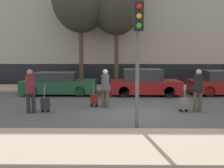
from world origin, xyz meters
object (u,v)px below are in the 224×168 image
(parked_car_0, at_px, (59,84))
(parked_car_1, at_px, (144,83))
(traffic_light, at_px, (138,41))
(pedestrian_right, at_px, (198,88))
(pedestrian_center, at_px, (105,86))
(trolley_center, at_px, (94,99))
(pedestrian_left, at_px, (30,88))
(trolley_right, at_px, (184,104))
(bare_tree_down_street, at_px, (117,2))
(trolley_left, at_px, (45,104))

(parked_car_0, xyz_separation_m, parked_car_1, (4.94, -0.07, 0.07))
(traffic_light, bearing_deg, pedestrian_right, 43.39)
(pedestrian_center, relative_size, trolley_center, 1.54)
(parked_car_1, bearing_deg, pedestrian_left, -137.70)
(pedestrian_left, xyz_separation_m, trolley_center, (2.42, 1.26, -0.66))
(pedestrian_left, height_order, trolley_right, pedestrian_left)
(traffic_light, relative_size, bare_tree_down_street, 0.48)
(bare_tree_down_street, bearing_deg, pedestrian_center, -94.88)
(parked_car_1, height_order, pedestrian_right, pedestrian_right)
(pedestrian_left, bearing_deg, parked_car_1, -159.72)
(trolley_center, bearing_deg, pedestrian_right, -13.14)
(trolley_right, distance_m, bare_tree_down_street, 9.28)
(pedestrian_left, distance_m, trolley_center, 2.81)
(parked_car_0, relative_size, traffic_light, 1.10)
(parked_car_0, relative_size, bare_tree_down_street, 0.53)
(pedestrian_left, bearing_deg, bare_tree_down_street, -137.36)
(pedestrian_right, bearing_deg, bare_tree_down_street, 119.40)
(pedestrian_left, xyz_separation_m, bare_tree_down_street, (3.46, 7.30, 4.81))
(pedestrian_left, bearing_deg, trolley_center, -174.41)
(traffic_light, bearing_deg, bare_tree_down_street, 93.34)
(pedestrian_right, distance_m, bare_tree_down_street, 9.12)
(parked_car_1, bearing_deg, trolley_left, -135.96)
(pedestrian_center, bearing_deg, parked_car_1, 81.53)
(parked_car_0, bearing_deg, parked_car_1, -0.78)
(trolley_right, distance_m, traffic_light, 4.11)
(trolley_center, distance_m, trolley_right, 3.86)
(pedestrian_left, relative_size, trolley_center, 1.59)
(parked_car_1, bearing_deg, parked_car_0, 179.22)
(trolley_left, bearing_deg, bare_tree_down_street, 67.44)
(parked_car_0, relative_size, pedestrian_right, 2.41)
(pedestrian_center, height_order, trolley_center, pedestrian_center)
(pedestrian_left, height_order, pedestrian_center, pedestrian_left)
(parked_car_0, height_order, parked_car_1, parked_car_1)
(pedestrian_left, distance_m, trolley_right, 6.20)
(trolley_center, distance_m, bare_tree_down_street, 8.21)
(parked_car_0, distance_m, trolley_center, 4.12)
(trolley_left, height_order, trolley_right, trolley_left)
(trolley_left, distance_m, trolley_right, 5.65)
(parked_car_0, xyz_separation_m, pedestrian_left, (-0.09, -4.65, 0.38))
(pedestrian_left, distance_m, bare_tree_down_street, 9.40)
(parked_car_0, relative_size, pedestrian_left, 2.40)
(pedestrian_center, distance_m, trolley_center, 0.83)
(trolley_center, xyz_separation_m, bare_tree_down_street, (1.04, 6.04, 5.47))
(pedestrian_left, bearing_deg, pedestrian_center, 177.81)
(trolley_left, height_order, traffic_light, traffic_light)
(pedestrian_right, bearing_deg, pedestrian_left, -173.10)
(pedestrian_center, distance_m, pedestrian_right, 3.86)
(parked_car_1, xyz_separation_m, pedestrian_right, (1.67, -4.31, 0.30))
(parked_car_0, distance_m, parked_car_1, 4.94)
(parked_car_1, height_order, pedestrian_left, pedestrian_left)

